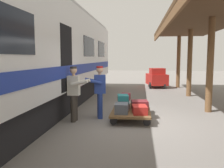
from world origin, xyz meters
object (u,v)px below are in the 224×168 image
Objects in this scene: luggage_cart at (131,110)px; porter_in_overalls at (99,90)px; suitcase_teal_softside at (123,99)px; baggage_tug at (157,78)px; train_car at (20,55)px; suitcase_maroon_trunk at (140,105)px; suitcase_black_hardshell at (124,103)px; suitcase_red_plastic at (140,110)px; suitcase_slate_roller at (122,108)px; suitcase_burgundy_valise at (125,97)px; suitcase_gray_aluminum at (123,106)px; porter_by_door at (74,92)px; suitcase_olive_duffel at (140,103)px.

porter_in_overalls is (1.04, 0.11, 0.67)m from luggage_cart.
baggage_tug reaches higher than suitcase_teal_softside.
train_car is at bearing 61.22° from baggage_tug.
suitcase_black_hardshell is (0.55, -0.58, -0.05)m from suitcase_maroon_trunk.
porter_in_overalls is 8.66m from baggage_tug.
luggage_cart is 8.33m from baggage_tug.
suitcase_red_plastic is 0.31× the size of baggage_tug.
luggage_cart is 3.78× the size of suitcase_slate_roller.
suitcase_burgundy_valise is 1.10m from porter_in_overalls.
suitcase_gray_aluminum is at bearing 90.00° from suitcase_black_hardshell.
suitcase_black_hardshell is 1.17m from porter_in_overalls.
suitcase_red_plastic is at bearing -179.32° from porter_by_door.
suitcase_red_plastic is 0.34× the size of porter_in_overalls.
baggage_tug is (-3.09, -8.81, -0.30)m from porter_by_door.
suitcase_red_plastic is 0.34× the size of porter_by_door.
suitcase_black_hardshell is at bearing -46.79° from suitcase_maroon_trunk.
train_car is at bearing -1.23° from porter_by_door.
suitcase_red_plastic is at bearing 82.97° from baggage_tug.
suitcase_gray_aluminum is at bearing -169.90° from train_car.
porter_in_overalls is at bearing 42.01° from suitcase_black_hardshell.
suitcase_maroon_trunk is 0.88× the size of suitcase_red_plastic.
train_car is at bearing -0.21° from suitcase_red_plastic.
suitcase_olive_duffel is at bearing -149.35° from porter_by_door.
luggage_cart is 1.25m from porter_in_overalls.
train_car is 37.15× the size of suitcase_black_hardshell.
suitcase_olive_duffel is 1.12× the size of suitcase_maroon_trunk.
suitcase_teal_softside is (0.27, 0.02, 0.38)m from luggage_cart.
porter_by_door is 9.34m from baggage_tug.
suitcase_maroon_trunk is at bearing 132.01° from suitcase_burgundy_valise.
suitcase_teal_softside is (-0.00, 0.60, 0.25)m from suitcase_black_hardshell.
suitcase_maroon_trunk reaches higher than suitcase_gray_aluminum.
suitcase_black_hardshell is (0.55, 0.00, 0.00)m from suitcase_olive_duffel.
suitcase_black_hardshell reaches higher than luggage_cart.
suitcase_red_plastic is (-0.55, 0.58, 0.01)m from suitcase_gray_aluminum.
train_car is 3.58m from suitcase_slate_roller.
luggage_cart is at bearing -64.84° from suitcase_red_plastic.
train_car is 3.95m from luggage_cart.
porter_by_door is (2.00, 0.02, 0.51)m from suitcase_red_plastic.
luggage_cart is at bearing -160.71° from porter_by_door.
suitcase_slate_roller is at bearing 79.49° from baggage_tug.
luggage_cart is 3.92× the size of suitcase_teal_softside.
baggage_tug is (-4.82, -8.78, -1.43)m from train_car.
baggage_tug is at bearing -101.24° from suitcase_gray_aluminum.
porter_in_overalls is (0.79, 0.69, 0.33)m from suitcase_burgundy_valise.
porter_in_overalls reaches higher than suitcase_red_plastic.
porter_in_overalls is at bearing 7.11° from suitcase_teal_softside.
suitcase_teal_softside is (-0.00, 0.02, 0.23)m from suitcase_gray_aluminum.
train_car is 35.70× the size of suitcase_gray_aluminum.
luggage_cart is 3.62× the size of suitcase_red_plastic.
suitcase_red_plastic is 1.11× the size of suitcase_burgundy_valise.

